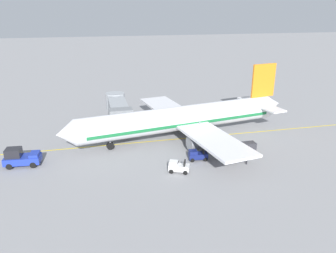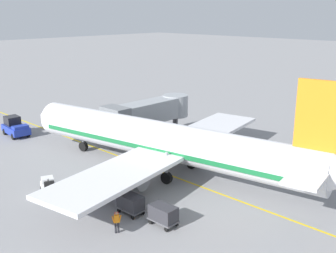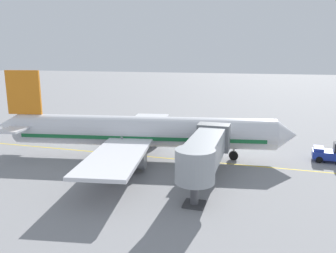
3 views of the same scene
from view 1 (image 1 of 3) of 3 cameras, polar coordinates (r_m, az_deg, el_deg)
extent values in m
plane|color=gray|center=(51.45, 1.65, -2.16)|extent=(400.00, 400.00, 0.00)
cube|color=gold|center=(51.45, 1.65, -2.15)|extent=(0.24, 80.00, 0.01)
cylinder|color=silver|center=(50.72, 2.28, 1.46)|extent=(9.10, 32.16, 3.70)
cube|color=#196B38|center=(50.86, 2.28, 0.96)|extent=(8.70, 29.65, 0.44)
cone|color=silver|center=(46.40, -17.30, -1.23)|extent=(3.98, 2.98, 3.63)
cone|color=silver|center=(59.90, 17.54, 3.73)|extent=(3.58, 3.29, 3.14)
cube|color=black|center=(46.36, -15.18, -0.19)|extent=(2.92, 1.56, 0.60)
cube|color=silver|center=(51.34, 3.28, 0.91)|extent=(30.45, 10.23, 0.36)
cylinder|color=gray|center=(46.87, 5.35, -2.67)|extent=(2.52, 3.49, 2.00)
cylinder|color=gray|center=(56.15, 0.04, 1.27)|extent=(2.52, 3.49, 2.00)
cube|color=orange|center=(57.40, 16.14, 7.63)|extent=(1.06, 4.39, 5.50)
cube|color=silver|center=(58.21, 15.61, 3.73)|extent=(10.30, 4.26, 0.24)
cylinder|color=black|center=(48.24, -9.90, -3.30)|extent=(0.63, 1.16, 1.10)
cylinder|color=gray|center=(47.66, -10.00, -1.58)|extent=(0.24, 0.24, 2.00)
cylinder|color=black|center=(50.59, 5.41, -1.96)|extent=(0.63, 1.16, 1.10)
cylinder|color=gray|center=(50.04, 5.46, -0.31)|extent=(0.24, 0.24, 2.00)
cylinder|color=black|center=(54.40, 3.11, -0.31)|extent=(0.63, 1.16, 1.10)
cylinder|color=gray|center=(53.88, 3.14, 1.23)|extent=(0.24, 0.24, 2.00)
cube|color=#93999E|center=(54.84, -8.56, 2.89)|extent=(11.03, 2.80, 2.60)
cube|color=slate|center=(50.35, -8.06, 1.38)|extent=(2.00, 3.50, 2.99)
cylinder|color=#93999E|center=(60.12, -9.04, 4.37)|extent=(3.36, 3.36, 2.86)
cylinder|color=#4C4C51|center=(60.79, -8.92, 2.20)|extent=(0.70, 0.70, 2.19)
cube|color=#38383A|center=(61.10, -8.87, 1.29)|extent=(1.80, 1.80, 0.16)
cube|color=#1E339E|center=(46.67, -23.75, -5.19)|extent=(2.55, 4.56, 0.90)
cube|color=black|center=(46.56, -25.09, -4.10)|extent=(1.79, 1.98, 1.10)
cube|color=#1E339E|center=(46.03, -22.00, -4.42)|extent=(1.95, 1.25, 0.36)
cylinder|color=black|center=(47.31, -21.73, -5.16)|extent=(0.41, 0.83, 0.80)
cylinder|color=black|center=(45.66, -22.21, -6.14)|extent=(0.41, 0.83, 0.80)
cylinder|color=black|center=(48.07, -25.06, -5.26)|extent=(0.41, 0.83, 0.80)
cylinder|color=black|center=(46.44, -25.65, -6.22)|extent=(0.41, 0.83, 0.80)
cube|color=silver|center=(41.18, 1.92, -7.06)|extent=(2.11, 2.77, 0.70)
cube|color=silver|center=(41.02, 0.97, -6.28)|extent=(1.36, 1.37, 0.44)
cube|color=black|center=(40.80, 2.89, -6.30)|extent=(0.83, 0.49, 0.64)
cylinder|color=black|center=(40.91, 1.75, -6.24)|extent=(0.18, 0.27, 0.54)
cylinder|color=black|center=(40.99, 0.58, -7.74)|extent=(0.41, 0.59, 0.56)
cylinder|color=black|center=(41.94, 0.83, -7.07)|extent=(0.41, 0.59, 0.56)
cylinder|color=black|center=(40.76, 3.02, -7.93)|extent=(0.41, 0.59, 0.56)
cylinder|color=black|center=(41.71, 3.22, -7.25)|extent=(0.41, 0.59, 0.56)
cube|color=navy|center=(44.45, 5.19, -5.03)|extent=(1.43, 2.60, 0.70)
cube|color=navy|center=(44.07, 4.34, -4.41)|extent=(1.11, 1.14, 0.44)
cube|color=black|center=(44.33, 6.09, -4.18)|extent=(0.85, 0.24, 0.64)
cylinder|color=black|center=(44.15, 5.06, -4.27)|extent=(0.10, 0.27, 0.54)
cylinder|color=black|center=(43.94, 4.22, -5.81)|extent=(0.25, 0.58, 0.56)
cylinder|color=black|center=(44.89, 3.93, -5.22)|extent=(0.25, 0.58, 0.56)
cylinder|color=black|center=(44.32, 6.44, -5.65)|extent=(0.25, 0.58, 0.56)
cylinder|color=black|center=(45.27, 6.11, -5.07)|extent=(0.25, 0.58, 0.56)
cube|color=#4C4C51|center=(46.01, 10.27, -4.67)|extent=(1.34, 2.22, 0.12)
cube|color=#2D2D33|center=(45.77, 10.31, -3.97)|extent=(1.28, 2.11, 1.10)
cylinder|color=#4C4C51|center=(45.46, 8.59, -4.89)|extent=(0.08, 0.70, 0.07)
cylinder|color=black|center=(45.34, 9.58, -5.34)|extent=(0.13, 0.36, 0.36)
cylinder|color=black|center=(46.25, 9.03, -4.79)|extent=(0.13, 0.36, 0.36)
cylinder|color=black|center=(45.99, 11.47, -5.09)|extent=(0.13, 0.36, 0.36)
cylinder|color=black|center=(46.89, 10.89, -4.55)|extent=(0.13, 0.36, 0.36)
cube|color=#4C4C51|center=(47.70, 13.53, -4.01)|extent=(1.34, 2.22, 0.12)
cube|color=#2D2D33|center=(47.46, 13.59, -3.34)|extent=(1.28, 2.11, 1.10)
cylinder|color=#4C4C51|center=(47.07, 11.96, -4.23)|extent=(0.08, 0.70, 0.07)
cylinder|color=black|center=(46.98, 12.92, -4.66)|extent=(0.13, 0.36, 0.36)
cylinder|color=black|center=(47.88, 12.32, -4.13)|extent=(0.13, 0.36, 0.36)
cylinder|color=black|center=(47.73, 14.69, -4.42)|extent=(0.13, 0.36, 0.36)
cylinder|color=black|center=(48.61, 14.07, -3.91)|extent=(0.13, 0.36, 0.36)
cylinder|color=#232328|center=(44.37, 13.40, -5.86)|extent=(0.15, 0.15, 0.85)
cylinder|color=#232328|center=(44.55, 13.42, -5.75)|extent=(0.15, 0.15, 0.85)
cube|color=orange|center=(44.16, 13.48, -4.96)|extent=(0.45, 0.40, 0.60)
cylinder|color=orange|center=(43.95, 13.45, -5.15)|extent=(0.24, 0.19, 0.57)
cylinder|color=orange|center=(44.41, 13.50, -4.88)|extent=(0.24, 0.19, 0.57)
sphere|color=#997051|center=(43.98, 13.53, -4.45)|extent=(0.22, 0.22, 0.22)
cube|color=red|center=(43.98, 13.53, -4.42)|extent=(0.27, 0.20, 0.10)
camera|label=2|loc=(44.40, 51.55, 7.70)|focal=43.45mm
camera|label=3|loc=(83.69, -14.52, 14.53)|focal=35.30mm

